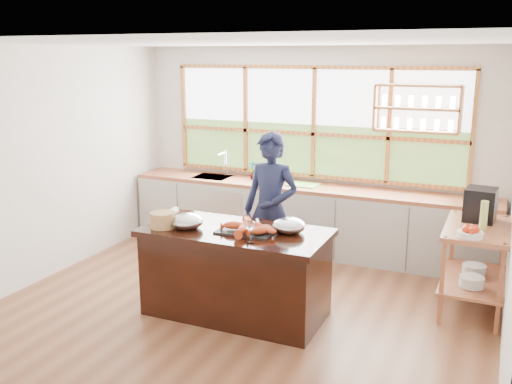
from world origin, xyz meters
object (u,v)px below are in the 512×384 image
Objects in this scene: espresso_machine at (480,205)px; wicker_basket at (163,220)px; cook at (271,210)px; island at (236,272)px.

espresso_machine reaches higher than wicker_basket.
island is at bearing -87.25° from cook.
island is at bearing -143.69° from espresso_machine.
cook is 1.31m from wicker_basket.
wicker_basket is at bearing -146.56° from espresso_machine.
wicker_basket is at bearing -119.16° from cook.
wicker_basket is (-0.72, -1.08, 0.09)m from cook.
wicker_basket reaches higher than island.
wicker_basket is (-0.70, -0.23, 0.52)m from island.
cook is at bearing -162.70° from espresso_machine.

